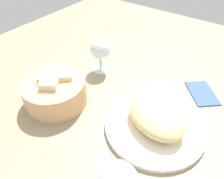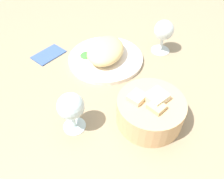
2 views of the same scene
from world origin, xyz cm
name	(u,v)px [view 2 (image 2 of 2)]	position (x,y,z in cm)	size (l,w,h in cm)	color
ground_plane	(97,81)	(0.00, 0.00, -1.00)	(140.00, 140.00, 2.00)	gray
plate	(106,59)	(-9.09, 3.99, 0.70)	(25.73, 25.73, 1.40)	white
omelette	(106,50)	(-9.09, 3.99, 4.19)	(16.40, 12.01, 5.58)	#E1C37F
lettuce_garnish	(87,54)	(-10.93, -2.45, 1.90)	(4.65, 4.65, 1.01)	#3C8C36
bread_basket	(150,110)	(18.26, 12.18, 3.98)	(17.46, 17.46, 9.33)	tan
wine_glass_near	(71,108)	(17.62, -7.68, 7.71)	(6.76, 6.76, 11.66)	silver
wine_glass_far	(164,32)	(-11.76, 24.59, 7.89)	(6.80, 6.80, 12.01)	silver
folded_napkin	(49,54)	(-15.05, -16.00, 0.40)	(11.00, 7.00, 0.80)	#3B5795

